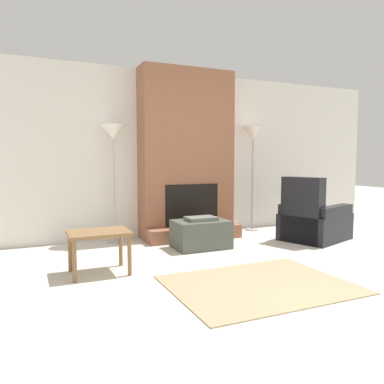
{
  "coord_description": "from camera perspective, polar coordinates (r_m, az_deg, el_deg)",
  "views": [
    {
      "loc": [
        -2.31,
        -2.45,
        1.21
      ],
      "look_at": [
        0.0,
        2.75,
        0.72
      ],
      "focal_mm": 35.0,
      "sensor_mm": 36.0,
      "label": 1
    }
  ],
  "objects": [
    {
      "name": "fireplace",
      "position": [
        5.87,
        -0.77,
        5.2
      ],
      "size": [
        1.48,
        0.68,
        2.6
      ],
      "color": "#935B42",
      "rests_on": "ground_plane"
    },
    {
      "name": "side_table",
      "position": [
        4.11,
        -14.0,
        -6.74
      ],
      "size": [
        0.63,
        0.48,
        0.46
      ],
      "color": "brown",
      "rests_on": "ground_plane"
    },
    {
      "name": "ottoman",
      "position": [
        5.17,
        1.38,
        -6.36
      ],
      "size": [
        0.74,
        0.51,
        0.43
      ],
      "color": "#474C42",
      "rests_on": "ground_plane"
    },
    {
      "name": "area_rug",
      "position": [
        3.78,
        10.17,
        -13.72
      ],
      "size": [
        1.71,
        1.32,
        0.01
      ],
      "primitive_type": "cube",
      "color": "#9E8966",
      "rests_on": "ground_plane"
    },
    {
      "name": "ground_plane",
      "position": [
        3.57,
        18.9,
        -15.14
      ],
      "size": [
        24.0,
        24.0,
        0.0
      ],
      "primitive_type": "plane",
      "color": "beige"
    },
    {
      "name": "floor_lamp_right",
      "position": [
        6.48,
        9.3,
        7.96
      ],
      "size": [
        0.34,
        0.34,
        1.77
      ],
      "color": "#ADADB2",
      "rests_on": "ground_plane"
    },
    {
      "name": "armchair",
      "position": [
        5.93,
        17.88,
        -4.37
      ],
      "size": [
        1.15,
        1.04,
        0.96
      ],
      "rotation": [
        0.0,
        0.0,
        1.91
      ],
      "color": "black",
      "rests_on": "ground_plane"
    },
    {
      "name": "wall_back",
      "position": [
        6.11,
        -1.73,
        5.75
      ],
      "size": [
        7.7,
        0.06,
        2.6
      ],
      "primitive_type": "cube",
      "color": "silver",
      "rests_on": "ground_plane"
    },
    {
      "name": "floor_lamp_left",
      "position": [
        5.55,
        -11.94,
        7.91
      ],
      "size": [
        0.34,
        0.34,
        1.72
      ],
      "color": "#ADADB2",
      "rests_on": "ground_plane"
    }
  ]
}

